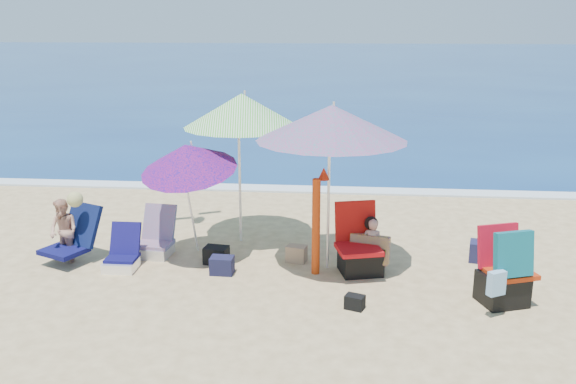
# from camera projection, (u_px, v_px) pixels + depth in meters

# --- Properties ---
(ground) EXTENTS (120.00, 120.00, 0.00)m
(ground) POSITION_uv_depth(u_px,v_px,m) (304.00, 296.00, 8.03)
(ground) COLOR #D8BC84
(ground) RESTS_ON ground
(sea) EXTENTS (120.00, 80.00, 0.12)m
(sea) POSITION_uv_depth(u_px,v_px,m) (342.00, 63.00, 51.20)
(sea) COLOR navy
(sea) RESTS_ON ground
(foam) EXTENTS (120.00, 0.50, 0.04)m
(foam) POSITION_uv_depth(u_px,v_px,m) (321.00, 190.00, 12.91)
(foam) COLOR white
(foam) RESTS_ON ground
(umbrella_turquoise) EXTENTS (2.22, 2.22, 2.37)m
(umbrella_turquoise) POSITION_uv_depth(u_px,v_px,m) (332.00, 123.00, 8.39)
(umbrella_turquoise) COLOR white
(umbrella_turquoise) RESTS_ON ground
(umbrella_striped) EXTENTS (2.01, 2.01, 2.39)m
(umbrella_striped) POSITION_uv_depth(u_px,v_px,m) (242.00, 111.00, 9.49)
(umbrella_striped) COLOR white
(umbrella_striped) RESTS_ON ground
(umbrella_blue) EXTENTS (1.68, 1.72, 1.89)m
(umbrella_blue) POSITION_uv_depth(u_px,v_px,m) (187.00, 158.00, 8.81)
(umbrella_blue) COLOR white
(umbrella_blue) RESTS_ON ground
(furled_umbrella) EXTENTS (0.25, 0.24, 1.50)m
(furled_umbrella) POSITION_uv_depth(u_px,v_px,m) (318.00, 217.00, 8.53)
(furled_umbrella) COLOR #C1380D
(furled_umbrella) RESTS_ON ground
(chair_navy) EXTENTS (0.44, 0.57, 0.61)m
(chair_navy) POSITION_uv_depth(u_px,v_px,m) (122.00, 257.00, 8.88)
(chair_navy) COLOR #0D0C45
(chair_navy) RESTS_ON ground
(chair_rainbow) EXTENTS (0.57, 0.68, 0.71)m
(chair_rainbow) POSITION_uv_depth(u_px,v_px,m) (155.00, 242.00, 9.40)
(chair_rainbow) COLOR #D2594A
(chair_rainbow) RESTS_ON ground
(camp_chair_left) EXTENTS (0.71, 0.84, 1.00)m
(camp_chair_left) POSITION_uv_depth(u_px,v_px,m) (360.00, 253.00, 8.67)
(camp_chair_left) COLOR #A50B0E
(camp_chair_left) RESTS_ON ground
(camp_chair_right) EXTENTS (0.74, 0.88, 1.01)m
(camp_chair_right) POSITION_uv_depth(u_px,v_px,m) (504.00, 277.00, 7.70)
(camp_chair_right) COLOR #B12C0C
(camp_chair_right) RESTS_ON ground
(person_center) EXTENTS (0.59, 0.52, 0.80)m
(person_center) POSITION_uv_depth(u_px,v_px,m) (371.00, 247.00, 8.66)
(person_center) COLOR tan
(person_center) RESTS_ON ground
(person_left) EXTENTS (0.88, 0.90, 1.05)m
(person_left) POSITION_uv_depth(u_px,v_px,m) (67.00, 230.00, 9.04)
(person_left) COLOR tan
(person_left) RESTS_ON ground
(bag_navy_a) EXTENTS (0.32, 0.24, 0.25)m
(bag_navy_a) POSITION_uv_depth(u_px,v_px,m) (222.00, 265.00, 8.69)
(bag_navy_a) COLOR #171834
(bag_navy_a) RESTS_ON ground
(bag_black_a) EXTENTS (0.37, 0.29, 0.25)m
(bag_black_a) POSITION_uv_depth(u_px,v_px,m) (216.00, 255.00, 9.07)
(bag_black_a) COLOR black
(bag_black_a) RESTS_ON ground
(bag_tan) EXTENTS (0.32, 0.26, 0.24)m
(bag_tan) POSITION_uv_depth(u_px,v_px,m) (297.00, 254.00, 9.12)
(bag_tan) COLOR #9F7B5A
(bag_tan) RESTS_ON ground
(bag_navy_b) EXTENTS (0.45, 0.37, 0.29)m
(bag_navy_b) POSITION_uv_depth(u_px,v_px,m) (483.00, 252.00, 9.13)
(bag_navy_b) COLOR #1B1C3C
(bag_navy_b) RESTS_ON ground
(bag_black_b) EXTENTS (0.27, 0.23, 0.18)m
(bag_black_b) POSITION_uv_depth(u_px,v_px,m) (355.00, 302.00, 7.64)
(bag_black_b) COLOR black
(bag_black_b) RESTS_ON ground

